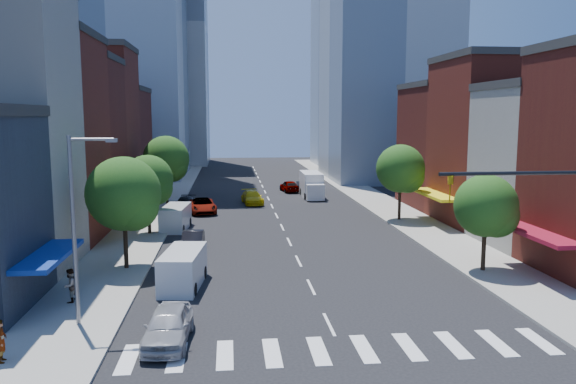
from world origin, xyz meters
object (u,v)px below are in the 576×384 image
at_px(parked_car_second, 193,241).
at_px(box_truck, 312,186).
at_px(traffic_car_oncoming, 301,186).
at_px(parked_car_front, 168,326).
at_px(taxi, 252,197).
at_px(pedestrian_near, 1,341).
at_px(traffic_car_far, 289,186).
at_px(cargo_van_near, 183,269).
at_px(parked_car_third, 203,206).
at_px(cargo_van_far, 175,218).
at_px(parked_car_rear, 185,203).
at_px(pedestrian_far, 70,286).

xyz_separation_m(parked_car_second, box_truck, (12.95, 26.60, 0.73)).
bearing_deg(traffic_car_oncoming, parked_car_front, 82.42).
relative_size(taxi, pedestrian_near, 2.89).
xyz_separation_m(parked_car_second, traffic_car_far, (10.68, 31.68, 0.06)).
xyz_separation_m(parked_car_second, traffic_car_oncoming, (12.47, 32.90, -0.07)).
bearing_deg(pedestrian_near, cargo_van_near, -45.57).
height_order(parked_car_third, cargo_van_far, cargo_van_far).
relative_size(parked_car_front, parked_car_second, 1.10).
bearing_deg(parked_car_second, cargo_van_near, -88.68).
bearing_deg(taxi, pedestrian_near, -112.76).
bearing_deg(traffic_car_oncoming, pedestrian_near, 76.31).
height_order(parked_car_front, box_truck, box_truck).
distance_m(parked_car_second, pedestrian_near, 20.17).
distance_m(parked_car_second, parked_car_third, 16.41).
bearing_deg(parked_car_rear, cargo_van_far, -83.72).
bearing_deg(cargo_van_near, parked_car_second, 96.63).
xyz_separation_m(parked_car_second, cargo_van_far, (-2.01, 7.94, 0.35)).
height_order(taxi, pedestrian_near, pedestrian_near).
height_order(parked_car_third, traffic_car_oncoming, parked_car_third).
bearing_deg(pedestrian_far, parked_car_rear, -163.75).
bearing_deg(parked_car_rear, box_truck, 33.94).
bearing_deg(cargo_van_near, traffic_car_far, 82.08).
bearing_deg(pedestrian_near, parked_car_third, -22.74).
bearing_deg(parked_car_rear, cargo_van_near, -79.60).
xyz_separation_m(taxi, traffic_car_oncoming, (7.09, 10.98, -0.11)).
bearing_deg(box_truck, parked_car_rear, -151.62).
bearing_deg(parked_car_rear, parked_car_front, -80.49).
bearing_deg(parked_car_third, parked_car_front, -97.67).
distance_m(traffic_car_far, pedestrian_far, 46.50).
xyz_separation_m(taxi, traffic_car_far, (5.30, 9.76, 0.02)).
relative_size(parked_car_rear, pedestrian_near, 2.59).
distance_m(parked_car_third, traffic_car_far, 18.64).
relative_size(taxi, pedestrian_far, 2.82).
distance_m(parked_car_second, pedestrian_far, 13.14).
bearing_deg(cargo_van_near, pedestrian_near, -116.40).
bearing_deg(pedestrian_far, traffic_car_oncoming, -178.95).
xyz_separation_m(pedestrian_near, pedestrian_far, (0.72, 7.29, 0.02)).
distance_m(cargo_van_far, box_truck, 23.92).
distance_m(taxi, box_truck, 8.92).
bearing_deg(parked_car_second, traffic_car_oncoming, 70.67).
bearing_deg(traffic_car_oncoming, cargo_van_near, 79.80).
relative_size(parked_car_rear, traffic_car_far, 1.02).
height_order(parked_car_rear, cargo_van_near, cargo_van_near).
bearing_deg(parked_car_rear, parked_car_second, -77.57).
xyz_separation_m(cargo_van_near, traffic_car_oncoming, (12.49, 42.14, -0.44)).
height_order(cargo_van_near, cargo_van_far, cargo_van_near).
distance_m(parked_car_rear, cargo_van_near, 28.10).
bearing_deg(parked_car_front, pedestrian_near, -163.41).
bearing_deg(traffic_car_far, box_truck, 106.20).
height_order(cargo_van_far, traffic_car_oncoming, cargo_van_far).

